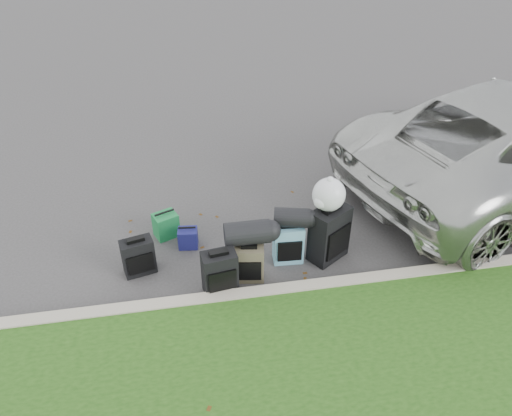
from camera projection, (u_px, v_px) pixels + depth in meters
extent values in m
plane|color=#383535|center=(265.00, 247.00, 7.11)|extent=(120.00, 120.00, 0.00)
cube|color=#9E937F|center=(280.00, 292.00, 6.27)|extent=(120.00, 0.18, 0.15)
cube|color=black|center=(138.00, 257.00, 6.54)|extent=(0.46, 0.32, 0.52)
cube|color=black|center=(220.00, 273.00, 6.21)|extent=(0.46, 0.31, 0.61)
cube|color=#413B2B|center=(249.00, 263.00, 6.44)|extent=(0.41, 0.29, 0.52)
cube|color=teal|center=(288.00, 244.00, 6.72)|extent=(0.41, 0.26, 0.57)
cube|color=black|center=(329.00, 234.00, 6.72)|extent=(0.62, 0.55, 0.79)
cube|color=#1A773A|center=(166.00, 225.00, 7.23)|extent=(0.40, 0.36, 0.37)
cube|color=navy|center=(188.00, 238.00, 7.05)|extent=(0.29, 0.24, 0.29)
cylinder|color=black|center=(247.00, 233.00, 6.28)|extent=(0.58, 0.32, 0.31)
cylinder|color=black|center=(292.00, 218.00, 6.51)|extent=(0.51, 0.37, 0.26)
sphere|color=white|center=(329.00, 195.00, 6.39)|extent=(0.43, 0.43, 0.43)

